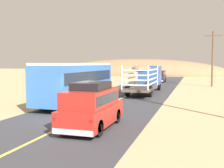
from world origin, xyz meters
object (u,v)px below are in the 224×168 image
(livestock_truck, at_px, (147,76))
(car_far, at_px, (159,76))
(power_pole_mid, at_px, (213,57))
(bus, at_px, (77,82))
(suv_near, at_px, (92,106))

(livestock_truck, distance_m, car_far, 16.17)
(livestock_truck, height_order, power_pole_mid, power_pole_mid)
(power_pole_mid, bearing_deg, bus, -119.72)
(suv_near, bearing_deg, bus, 119.42)
(car_far, bearing_deg, power_pole_mid, -39.53)
(suv_near, xyz_separation_m, power_pole_mid, (7.12, 27.03, 2.92))
(livestock_truck, height_order, bus, bus)
(livestock_truck, relative_size, bus, 0.97)
(bus, bearing_deg, power_pole_mid, 60.28)
(suv_near, relative_size, livestock_truck, 0.48)
(power_pole_mid, bearing_deg, car_far, 140.47)
(bus, height_order, power_pole_mid, power_pole_mid)
(suv_near, distance_m, bus, 8.43)
(bus, xyz_separation_m, power_pole_mid, (11.25, 19.71, 2.33))
(power_pole_mid, bearing_deg, suv_near, -104.75)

